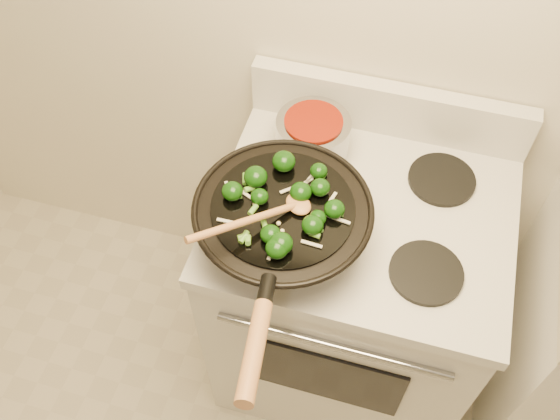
# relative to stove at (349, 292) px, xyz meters

# --- Properties ---
(stove) EXTENTS (0.78, 0.67, 1.08)m
(stove) POSITION_rel_stove_xyz_m (0.00, 0.00, 0.00)
(stove) COLOR silver
(stove) RESTS_ON ground
(wok) EXTENTS (0.43, 0.71, 0.22)m
(wok) POSITION_rel_stove_xyz_m (-0.18, -0.16, 0.53)
(wok) COLOR black
(wok) RESTS_ON stove
(stirfry) EXTENTS (0.32, 0.30, 0.05)m
(stirfry) POSITION_rel_stove_xyz_m (-0.17, -0.16, 0.61)
(stirfry) COLOR #0D3307
(stirfry) RESTS_ON wok
(wooden_spoon) EXTENTS (0.24, 0.26, 0.10)m
(wooden_spoon) POSITION_rel_stove_xyz_m (-0.20, -0.20, 0.62)
(wooden_spoon) COLOR #AD7344
(wooden_spoon) RESTS_ON wok
(saucepan) EXTENTS (0.20, 0.32, 0.12)m
(saucepan) POSITION_rel_stove_xyz_m (-0.18, 0.14, 0.52)
(saucepan) COLOR #9799A0
(saucepan) RESTS_ON stove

